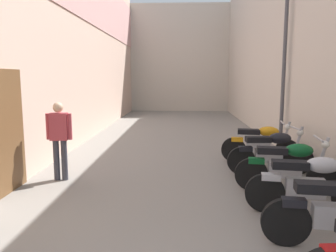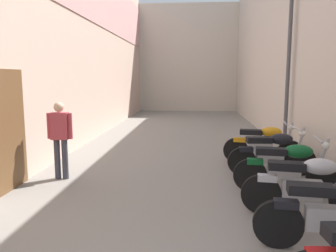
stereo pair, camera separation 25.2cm
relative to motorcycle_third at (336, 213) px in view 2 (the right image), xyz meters
The scene contains 11 objects.
ground_plane 4.97m from the motorcycle_third, 114.34° to the left, with size 36.46×36.46×0.00m, color gray.
building_left 8.81m from the motorcycle_third, 128.90° to the left, with size 0.45×20.46×6.90m.
building_right 7.20m from the motorcycle_third, 80.05° to the left, with size 0.45×20.46×6.76m.
building_far_end 18.06m from the motorcycle_third, 96.55° to the left, with size 8.96×2.00×6.46m, color beige.
motorcycle_third is the anchor object (origin of this frame).
motorcycle_fourth 1.03m from the motorcycle_third, 90.00° to the left, with size 1.84×0.58×1.04m.
motorcycle_fifth 2.03m from the motorcycle_third, 90.00° to the left, with size 1.84×0.58×1.04m.
motorcycle_sixth 3.16m from the motorcycle_third, 90.00° to the left, with size 1.85×0.58×1.04m.
motorcycle_seventh 4.11m from the motorcycle_third, 90.00° to the left, with size 1.84×0.58×1.04m.
pedestrian_further_down 5.07m from the motorcycle_third, 149.05° to the left, with size 0.52×0.24×1.57m.
street_lamp 5.81m from the motorcycle_third, 82.27° to the left, with size 0.79×0.18×5.13m.
Camera 2 is at (0.38, -0.08, 2.05)m, focal length 35.60 mm.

